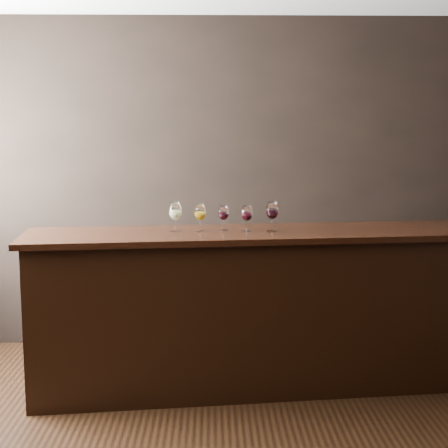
{
  "coord_description": "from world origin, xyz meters",
  "views": [
    {
      "loc": [
        0.02,
        -3.09,
        1.8
      ],
      "look_at": [
        0.11,
        1.28,
        1.19
      ],
      "focal_mm": 50.0,
      "sensor_mm": 36.0,
      "label": 1
    }
  ],
  "objects_px": {
    "glass_white": "(175,212)",
    "glass_red_a": "(223,213)",
    "back_bar_shelf": "(243,291)",
    "glass_amber": "(200,213)",
    "glass_red_b": "(247,214)",
    "bar_counter": "(255,312)",
    "glass_red_c": "(272,211)"
  },
  "relations": [
    {
      "from": "glass_white",
      "to": "glass_red_a",
      "type": "xyz_separation_m",
      "value": [
        0.34,
        0.07,
        -0.02
      ]
    },
    {
      "from": "back_bar_shelf",
      "to": "glass_white",
      "type": "distance_m",
      "value": 1.21
    },
    {
      "from": "glass_amber",
      "to": "glass_red_b",
      "type": "bearing_deg",
      "value": -1.03
    },
    {
      "from": "glass_red_a",
      "to": "glass_red_b",
      "type": "bearing_deg",
      "value": -19.59
    },
    {
      "from": "back_bar_shelf",
      "to": "glass_red_b",
      "type": "distance_m",
      "value": 1.08
    },
    {
      "from": "glass_amber",
      "to": "glass_red_a",
      "type": "height_order",
      "value": "glass_amber"
    },
    {
      "from": "back_bar_shelf",
      "to": "glass_amber",
      "type": "height_order",
      "value": "glass_amber"
    },
    {
      "from": "glass_white",
      "to": "glass_red_b",
      "type": "relative_size",
      "value": 1.13
    },
    {
      "from": "bar_counter",
      "to": "glass_red_a",
      "type": "height_order",
      "value": "glass_red_a"
    },
    {
      "from": "glass_red_b",
      "to": "glass_red_a",
      "type": "bearing_deg",
      "value": 160.41
    },
    {
      "from": "glass_red_c",
      "to": "glass_red_a",
      "type": "bearing_deg",
      "value": 171.47
    },
    {
      "from": "glass_red_a",
      "to": "glass_red_c",
      "type": "bearing_deg",
      "value": -8.53
    },
    {
      "from": "glass_red_a",
      "to": "glass_red_b",
      "type": "xyz_separation_m",
      "value": [
        0.16,
        -0.06,
        0.0
      ]
    },
    {
      "from": "bar_counter",
      "to": "back_bar_shelf",
      "type": "distance_m",
      "value": 0.75
    },
    {
      "from": "glass_red_c",
      "to": "glass_white",
      "type": "bearing_deg",
      "value": -178.75
    },
    {
      "from": "glass_white",
      "to": "glass_amber",
      "type": "height_order",
      "value": "glass_white"
    },
    {
      "from": "back_bar_shelf",
      "to": "bar_counter",
      "type": "bearing_deg",
      "value": -86.41
    },
    {
      "from": "back_bar_shelf",
      "to": "glass_red_c",
      "type": "relative_size",
      "value": 13.41
    },
    {
      "from": "back_bar_shelf",
      "to": "glass_white",
      "type": "bearing_deg",
      "value": -123.6
    },
    {
      "from": "glass_white",
      "to": "glass_red_c",
      "type": "height_order",
      "value": "glass_red_c"
    },
    {
      "from": "back_bar_shelf",
      "to": "glass_white",
      "type": "relative_size",
      "value": 13.54
    },
    {
      "from": "glass_amber",
      "to": "glass_red_a",
      "type": "bearing_deg",
      "value": 17.53
    },
    {
      "from": "bar_counter",
      "to": "glass_red_c",
      "type": "relative_size",
      "value": 14.68
    },
    {
      "from": "bar_counter",
      "to": "glass_red_b",
      "type": "relative_size",
      "value": 16.67
    },
    {
      "from": "bar_counter",
      "to": "glass_red_b",
      "type": "distance_m",
      "value": 0.72
    },
    {
      "from": "glass_red_a",
      "to": "glass_red_b",
      "type": "distance_m",
      "value": 0.17
    },
    {
      "from": "glass_red_c",
      "to": "back_bar_shelf",
      "type": "bearing_deg",
      "value": 101.93
    },
    {
      "from": "glass_red_b",
      "to": "glass_red_c",
      "type": "bearing_deg",
      "value": 2.22
    },
    {
      "from": "glass_red_a",
      "to": "glass_red_c",
      "type": "xyz_separation_m",
      "value": [
        0.34,
        -0.05,
        0.02
      ]
    },
    {
      "from": "glass_white",
      "to": "glass_amber",
      "type": "bearing_deg",
      "value": 4.58
    },
    {
      "from": "bar_counter",
      "to": "glass_red_b",
      "type": "xyz_separation_m",
      "value": [
        -0.06,
        -0.02,
        0.72
      ]
    },
    {
      "from": "glass_red_a",
      "to": "glass_red_b",
      "type": "height_order",
      "value": "glass_red_b"
    }
  ]
}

